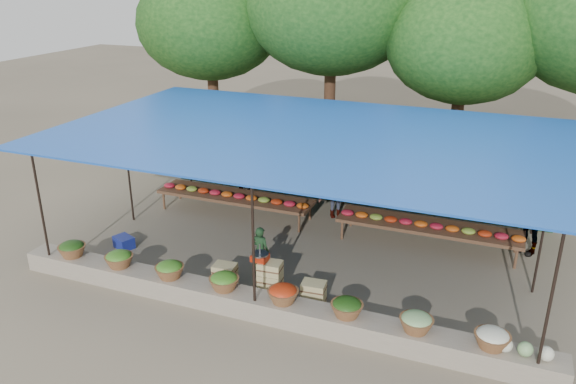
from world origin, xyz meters
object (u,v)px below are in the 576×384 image
at_px(vendor_seated, 260,251).
at_px(blue_crate_back, 124,242).
at_px(crate_counter, 269,283).
at_px(blue_crate_front, 64,259).
at_px(weighing_scale, 260,256).

height_order(vendor_seated, blue_crate_back, vendor_seated).
bearing_deg(crate_counter, blue_crate_front, -174.44).
distance_m(vendor_seated, blue_crate_back, 3.48).
bearing_deg(weighing_scale, vendor_seated, 114.17).
relative_size(crate_counter, blue_crate_back, 5.19).
relative_size(vendor_seated, blue_crate_back, 2.39).
relative_size(weighing_scale, blue_crate_front, 0.81).
height_order(weighing_scale, vendor_seated, weighing_scale).
height_order(crate_counter, blue_crate_front, crate_counter).
bearing_deg(crate_counter, vendor_seated, 124.60).
bearing_deg(blue_crate_front, vendor_seated, 20.12).
distance_m(blue_crate_front, blue_crate_back, 1.36).
bearing_deg(blue_crate_front, weighing_scale, 9.77).
distance_m(crate_counter, blue_crate_back, 4.04).
bearing_deg(weighing_scale, crate_counter, -0.00).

